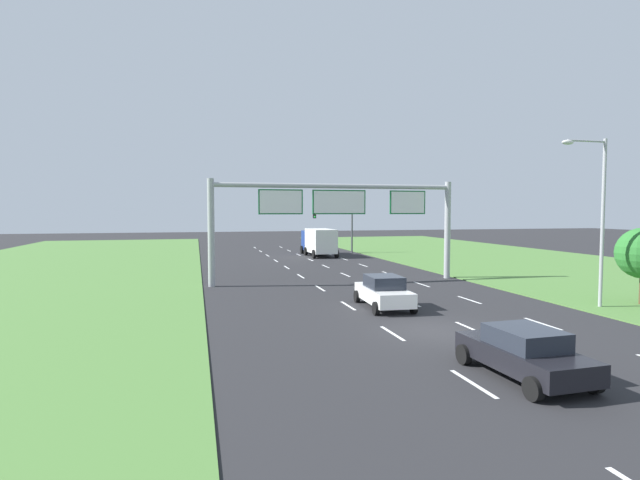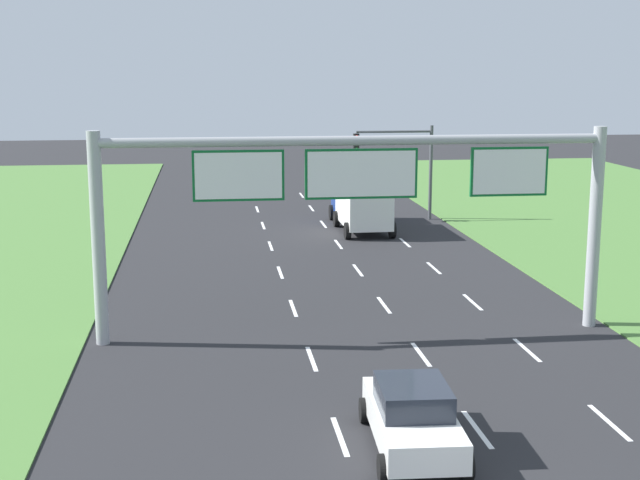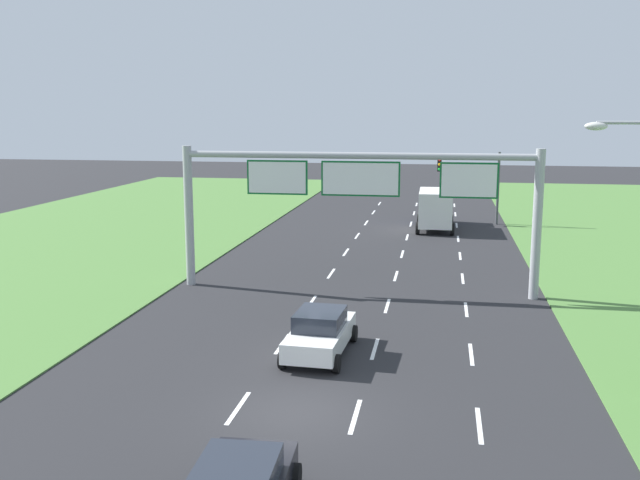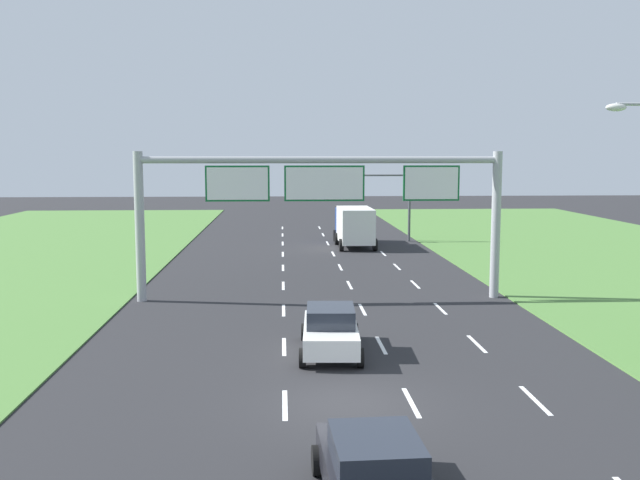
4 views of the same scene
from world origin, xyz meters
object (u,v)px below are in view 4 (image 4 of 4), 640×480
at_px(box_truck, 354,225).
at_px(traffic_light_mast, 385,193).
at_px(sign_gantry, 323,195).
at_px(car_lead_silver, 375,472).
at_px(car_near_red, 330,330).

height_order(box_truck, traffic_light_mast, traffic_light_mast).
bearing_deg(sign_gantry, car_lead_silver, -90.42).
xyz_separation_m(sign_gantry, traffic_light_mast, (6.26, 22.52, -1.09)).
xyz_separation_m(car_near_red, sign_gantry, (0.26, 9.33, 4.13)).
bearing_deg(car_lead_silver, car_near_red, 88.18).
bearing_deg(sign_gantry, traffic_light_mast, 74.47).
xyz_separation_m(car_lead_silver, box_truck, (3.65, 40.12, 0.86)).
distance_m(car_near_red, sign_gantry, 10.21).
relative_size(car_lead_silver, sign_gantry, 0.25).
bearing_deg(car_near_red, box_truck, 85.51).
distance_m(sign_gantry, traffic_light_mast, 23.39).
bearing_deg(traffic_light_mast, sign_gantry, -105.53).
relative_size(car_lead_silver, traffic_light_mast, 0.78).
xyz_separation_m(box_truck, sign_gantry, (-3.50, -19.79, 3.33)).
relative_size(car_lead_silver, box_truck, 0.60).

